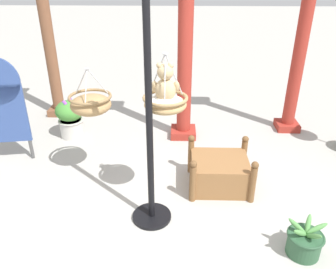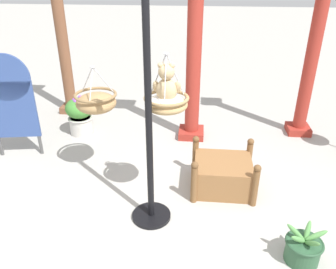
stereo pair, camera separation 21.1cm
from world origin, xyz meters
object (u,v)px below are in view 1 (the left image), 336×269
at_px(wooden_planter_box, 219,171).
at_px(greenhouse_pillar_far_back, 300,51).
at_px(display_pole_central, 150,157).
at_px(greenhouse_pillar_left, 50,47).
at_px(greenhouse_pillar_right, 185,55).
at_px(potted_plant_small_succulent, 304,242).
at_px(hanging_basket_with_teddy, 165,103).
at_px(potted_plant_fern_front, 70,117).
at_px(teddy_bear, 165,85).
at_px(hanging_basket_left_high, 91,104).

bearing_deg(wooden_planter_box, greenhouse_pillar_far_back, 51.62).
distance_m(display_pole_central, greenhouse_pillar_left, 3.54).
distance_m(greenhouse_pillar_right, wooden_planter_box, 1.87).
xyz_separation_m(greenhouse_pillar_right, potted_plant_small_succulent, (1.17, -2.55, -1.20)).
bearing_deg(hanging_basket_with_teddy, greenhouse_pillar_right, 82.76).
height_order(display_pole_central, potted_plant_fern_front, display_pole_central).
distance_m(display_pole_central, hanging_basket_with_teddy, 0.58).
bearing_deg(hanging_basket_with_teddy, wooden_planter_box, 30.88).
height_order(hanging_basket_with_teddy, teddy_bear, hanging_basket_with_teddy).
relative_size(hanging_basket_with_teddy, potted_plant_fern_front, 0.95).
height_order(hanging_basket_with_teddy, greenhouse_pillar_far_back, greenhouse_pillar_far_back).
xyz_separation_m(hanging_basket_with_teddy, potted_plant_fern_front, (-1.62, 1.74, -0.97)).
relative_size(hanging_basket_with_teddy, greenhouse_pillar_far_back, 0.22).
distance_m(display_pole_central, greenhouse_pillar_right, 2.17).
distance_m(hanging_basket_with_teddy, greenhouse_pillar_far_back, 2.94).
height_order(hanging_basket_with_teddy, wooden_planter_box, hanging_basket_with_teddy).
bearing_deg(hanging_basket_left_high, greenhouse_pillar_left, 119.69).
distance_m(teddy_bear, hanging_basket_left_high, 1.18).
xyz_separation_m(display_pole_central, potted_plant_small_succulent, (1.55, -0.48, -0.65)).
bearing_deg(potted_plant_small_succulent, teddy_bear, 151.57).
height_order(teddy_bear, greenhouse_pillar_right, greenhouse_pillar_right).
relative_size(hanging_basket_left_high, greenhouse_pillar_right, 0.21).
height_order(greenhouse_pillar_far_back, potted_plant_fern_front, greenhouse_pillar_far_back).
xyz_separation_m(greenhouse_pillar_far_back, potted_plant_small_succulent, (-0.64, -2.85, -1.20)).
relative_size(display_pole_central, greenhouse_pillar_right, 0.91).
height_order(teddy_bear, greenhouse_pillar_left, greenhouse_pillar_left).
height_order(greenhouse_pillar_right, potted_plant_fern_front, greenhouse_pillar_right).
bearing_deg(greenhouse_pillar_right, greenhouse_pillar_far_back, 9.65).
relative_size(hanging_basket_with_teddy, wooden_planter_box, 0.77).
bearing_deg(greenhouse_pillar_left, display_pole_central, -55.84).
relative_size(teddy_bear, greenhouse_pillar_right, 0.15).
height_order(hanging_basket_left_high, potted_plant_fern_front, hanging_basket_left_high).
xyz_separation_m(potted_plant_fern_front, potted_plant_small_succulent, (3.01, -2.47, -0.19)).
bearing_deg(greenhouse_pillar_left, hanging_basket_with_teddy, -51.37).
relative_size(greenhouse_pillar_right, greenhouse_pillar_far_back, 1.00).
distance_m(teddy_bear, greenhouse_pillar_right, 1.81).
relative_size(teddy_bear, hanging_basket_left_high, 0.73).
height_order(display_pole_central, greenhouse_pillar_right, greenhouse_pillar_right).
bearing_deg(wooden_planter_box, hanging_basket_left_high, 173.71).
relative_size(teddy_bear, greenhouse_pillar_left, 0.16).
bearing_deg(greenhouse_pillar_right, hanging_basket_left_high, -133.53).
bearing_deg(greenhouse_pillar_right, teddy_bear, -97.32).
height_order(wooden_planter_box, potted_plant_small_succulent, wooden_planter_box).
xyz_separation_m(hanging_basket_with_teddy, potted_plant_small_succulent, (1.40, -0.73, -1.16)).
relative_size(greenhouse_pillar_far_back, wooden_planter_box, 3.51).
bearing_deg(hanging_basket_with_teddy, potted_plant_fern_front, 132.90).
bearing_deg(teddy_bear, potted_plant_fern_front, 133.25).
height_order(display_pole_central, greenhouse_pillar_left, greenhouse_pillar_left).
height_order(hanging_basket_left_high, greenhouse_pillar_far_back, greenhouse_pillar_far_back).
distance_m(hanging_basket_with_teddy, teddy_bear, 0.18).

